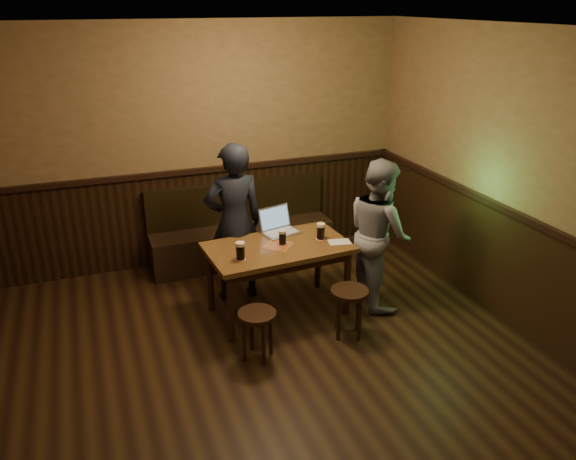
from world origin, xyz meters
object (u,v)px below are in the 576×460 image
at_px(stool_left, 257,322).
at_px(pint_left, 240,251).
at_px(pint_right, 321,231).
at_px(pub_table, 278,255).
at_px(person_suit, 234,223).
at_px(bench, 241,236).
at_px(pint_mid, 282,237).
at_px(laptop, 278,226).
at_px(stool_right, 349,299).
at_px(person_grey, 379,233).

height_order(stool_left, pint_left, pint_left).
relative_size(stool_left, pint_left, 2.63).
bearing_deg(pint_left, stool_left, -90.96).
bearing_deg(stool_left, pint_right, 37.21).
distance_m(stool_left, pint_right, 1.22).
height_order(pub_table, person_suit, person_suit).
bearing_deg(stool_left, pint_left, 89.04).
xyz_separation_m(bench, pint_mid, (0.05, -1.33, 0.51)).
bearing_deg(pub_table, laptop, 66.07).
distance_m(stool_right, pint_right, 0.78).
height_order(pint_left, laptop, laptop).
height_order(pub_table, pint_mid, pint_mid).
bearing_deg(person_suit, pint_mid, 126.52).
bearing_deg(pint_left, bench, 74.06).
bearing_deg(pint_mid, person_grey, -8.13).
height_order(laptop, person_grey, person_grey).
xyz_separation_m(pint_left, person_grey, (1.48, 0.04, -0.06)).
relative_size(stool_right, pint_mid, 3.17).
distance_m(pint_left, laptop, 0.75).
height_order(bench, pint_right, bench).
relative_size(bench, laptop, 5.24).
xyz_separation_m(stool_right, person_suit, (-0.79, 1.13, 0.46)).
height_order(laptop, person_suit, person_suit).
xyz_separation_m(pint_left, pint_mid, (0.48, 0.19, -0.01)).
height_order(pub_table, pint_left, pint_left).
bearing_deg(pint_mid, pint_left, -158.90).
distance_m(bench, pint_right, 1.51).
bearing_deg(pint_left, pint_mid, 21.10).
bearing_deg(pub_table, stool_left, -126.75).
relative_size(person_suit, person_grey, 1.09).
bearing_deg(person_suit, laptop, 159.33).
height_order(person_suit, person_grey, person_suit).
relative_size(laptop, person_grey, 0.27).
relative_size(pub_table, person_grey, 0.93).
distance_m(stool_left, pint_mid, 0.96).
bearing_deg(bench, pub_table, -90.00).
xyz_separation_m(pub_table, pint_right, (0.46, -0.00, 0.18)).
relative_size(stool_left, pint_mid, 3.01).
xyz_separation_m(bench, person_grey, (1.05, -1.47, 0.47)).
relative_size(stool_left, stool_right, 0.95).
relative_size(pub_table, pint_right, 8.44).
distance_m(stool_left, person_suit, 1.27).
distance_m(pint_mid, person_suit, 0.60).
bearing_deg(pint_right, pint_left, -168.79).
bearing_deg(bench, laptop, -83.27).
height_order(pint_left, person_suit, person_suit).
bearing_deg(pint_mid, person_suit, 126.63).
xyz_separation_m(pint_mid, laptop, (0.07, 0.32, -0.01)).
bearing_deg(person_suit, pint_right, 147.22).
relative_size(pint_right, person_suit, 0.10).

